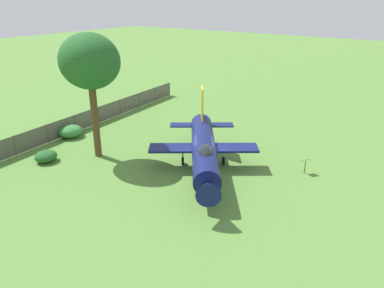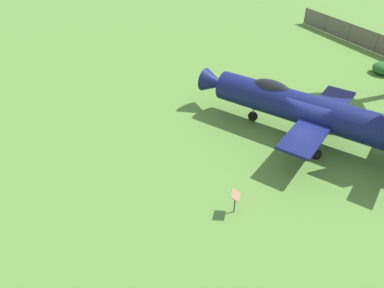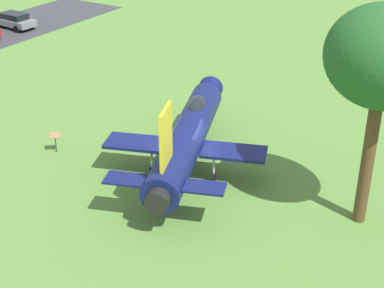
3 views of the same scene
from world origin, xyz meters
The scene contains 5 objects.
ground_plane centered at (0.00, 0.00, 0.00)m, with size 200.00×200.00×0.00m, color #568438.
display_jet centered at (-0.22, 0.31, 1.86)m, with size 10.01×12.07×5.33m.
shade_tree centered at (8.62, 2.61, 7.58)m, with size 4.93×4.31×9.79m.
info_plaque centered at (-6.34, -3.96, 0.85)m, with size 0.66×0.72×1.14m.
parked_car_gray centered at (-30.42, 6.01, 0.74)m, with size 5.04×2.75×1.42m.
Camera 3 is at (19.44, -17.67, 15.03)m, focal length 54.33 mm.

